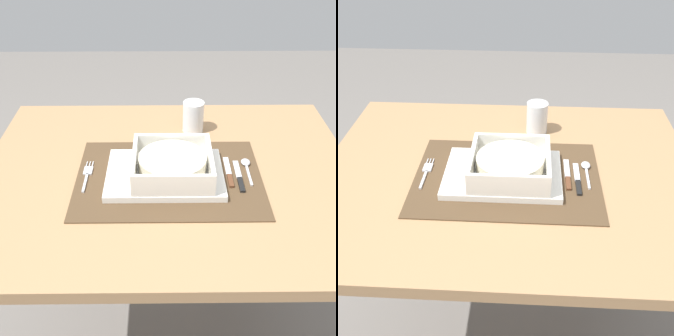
{
  "view_description": "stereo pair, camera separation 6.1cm",
  "coord_description": "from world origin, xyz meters",
  "views": [
    {
      "loc": [
        -0.01,
        -0.92,
        1.35
      ],
      "look_at": [
        -0.0,
        -0.03,
        0.74
      ],
      "focal_mm": 46.14,
      "sensor_mm": 36.0,
      "label": 1
    },
    {
      "loc": [
        0.05,
        -0.92,
        1.35
      ],
      "look_at": [
        -0.0,
        -0.03,
        0.74
      ],
      "focal_mm": 46.14,
      "sensor_mm": 36.0,
      "label": 2
    }
  ],
  "objects": [
    {
      "name": "placemat",
      "position": [
        -0.0,
        -0.03,
        0.72
      ],
      "size": [
        0.47,
        0.35,
        0.0
      ],
      "primitive_type": "cube",
      "color": "#4C3823",
      "rests_on": "dining_table"
    },
    {
      "name": "serving_plate",
      "position": [
        -0.01,
        -0.03,
        0.72
      ],
      "size": [
        0.29,
        0.21,
        0.02
      ],
      "primitive_type": "cube",
      "color": "white",
      "rests_on": "placemat"
    },
    {
      "name": "spoon",
      "position": [
        0.2,
        0.02,
        0.72
      ],
      "size": [
        0.02,
        0.12,
        0.01
      ],
      "rotation": [
        0.0,
        0.0,
        0.03
      ],
      "color": "silver",
      "rests_on": "placemat"
    },
    {
      "name": "bread_knife",
      "position": [
        0.15,
        -0.02,
        0.72
      ],
      "size": [
        0.01,
        0.13,
        0.01
      ],
      "rotation": [
        0.0,
        0.0,
        -0.0
      ],
      "color": "#59331E",
      "rests_on": "placemat"
    },
    {
      "name": "fork",
      "position": [
        -0.21,
        -0.01,
        0.72
      ],
      "size": [
        0.02,
        0.13,
        0.0
      ],
      "rotation": [
        0.0,
        0.0,
        -0.07
      ],
      "color": "silver",
      "rests_on": "placemat"
    },
    {
      "name": "butter_knife",
      "position": [
        0.18,
        -0.04,
        0.72
      ],
      "size": [
        0.01,
        0.14,
        0.01
      ],
      "rotation": [
        0.0,
        0.0,
        -0.0
      ],
      "color": "black",
      "rests_on": "placemat"
    },
    {
      "name": "dining_table",
      "position": [
        0.0,
        0.0,
        0.62
      ],
      "size": [
        0.98,
        0.78,
        0.71
      ],
      "color": "#A37A51",
      "rests_on": "ground"
    },
    {
      "name": "drinking_glass",
      "position": [
        0.07,
        0.22,
        0.75
      ],
      "size": [
        0.06,
        0.06,
        0.09
      ],
      "color": "white",
      "rests_on": "dining_table"
    },
    {
      "name": "porridge_bowl",
      "position": [
        0.01,
        -0.03,
        0.76
      ],
      "size": [
        0.2,
        0.2,
        0.06
      ],
      "color": "white",
      "rests_on": "serving_plate"
    }
  ]
}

